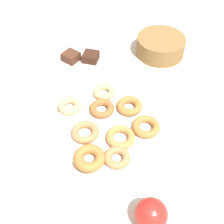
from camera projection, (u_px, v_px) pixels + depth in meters
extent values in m
plane|color=beige|center=(106.00, 127.00, 0.96)|extent=(2.40, 2.40, 0.00)
cylinder|color=silver|center=(106.00, 125.00, 0.95)|extent=(0.33, 0.33, 0.01)
torus|color=#B27547|center=(85.00, 132.00, 0.91)|extent=(0.10, 0.10, 0.02)
torus|color=#995B2D|center=(102.00, 109.00, 0.98)|extent=(0.09, 0.09, 0.02)
torus|color=#AD6B33|center=(146.00, 127.00, 0.93)|extent=(0.10, 0.10, 0.02)
torus|color=tan|center=(70.00, 106.00, 0.99)|extent=(0.10, 0.10, 0.02)
torus|color=#AD6B33|center=(89.00, 158.00, 0.85)|extent=(0.12, 0.12, 0.03)
torus|color=#AD6B33|center=(129.00, 106.00, 0.99)|extent=(0.09, 0.09, 0.02)
torus|color=#B27547|center=(117.00, 158.00, 0.85)|extent=(0.10, 0.10, 0.02)
torus|color=tan|center=(104.00, 92.00, 1.03)|extent=(0.11, 0.11, 0.02)
torus|color=#BC7A3D|center=(120.00, 137.00, 0.90)|extent=(0.12, 0.12, 0.02)
cylinder|color=silver|center=(81.00, 63.00, 1.17)|extent=(0.22, 0.22, 0.01)
cube|color=#472819|center=(71.00, 57.00, 1.15)|extent=(0.06, 0.06, 0.03)
cube|color=#381E14|center=(91.00, 57.00, 1.15)|extent=(0.07, 0.07, 0.03)
cylinder|color=brown|center=(161.00, 46.00, 1.19)|extent=(0.26, 0.26, 0.07)
sphere|color=red|center=(151.00, 214.00, 0.72)|extent=(0.08, 0.08, 0.08)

